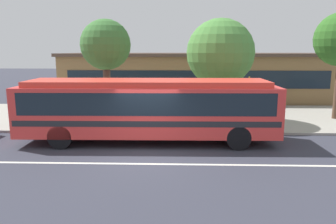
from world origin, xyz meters
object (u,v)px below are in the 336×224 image
Objects in this scene: transit_bus at (148,106)px; street_tree_mid_block at (220,53)px; pedestrian_walking_along_curb at (93,108)px; bus_stop_sign at (248,96)px; pedestrian_standing_by_tree at (100,104)px; pedestrian_waiting_near_sign at (124,106)px; street_tree_near_stop at (106,46)px.

transit_bus is 1.98× the size of street_tree_mid_block.
bus_stop_sign is (7.79, 0.02, 0.67)m from pedestrian_walking_along_curb.
street_tree_mid_block reaches higher than pedestrian_standing_by_tree.
street_tree_near_stop is at bearing 141.66° from pedestrian_waiting_near_sign.
street_tree_near_stop is at bearing 75.34° from pedestrian_walking_along_curb.
street_tree_near_stop is 6.23m from street_tree_mid_block.
transit_bus is at bearing -61.09° from pedestrian_waiting_near_sign.
street_tree_near_stop is at bearing -175.04° from street_tree_mid_block.
bus_stop_sign is at bearing -60.14° from street_tree_mid_block.
street_tree_mid_block reaches higher than pedestrian_walking_along_curb.
pedestrian_walking_along_curb is 0.31× the size of street_tree_mid_block.
pedestrian_walking_along_curb is at bearing -152.36° from pedestrian_waiting_near_sign.
street_tree_mid_block is (6.60, 2.09, 2.76)m from pedestrian_walking_along_curb.
transit_bus is at bearing -130.46° from street_tree_mid_block.
street_tree_mid_block is at bearing 8.03° from pedestrian_standing_by_tree.
pedestrian_standing_by_tree is 3.14m from street_tree_near_stop.
pedestrian_standing_by_tree is 7.13m from street_tree_mid_block.
pedestrian_waiting_near_sign is 6.03m from street_tree_mid_block.
bus_stop_sign is 0.47× the size of street_tree_near_stop.
street_tree_near_stop is (-1.02, 0.81, 3.15)m from pedestrian_waiting_near_sign.
transit_bus is at bearing -48.38° from pedestrian_standing_by_tree.
transit_bus is 5.22m from street_tree_near_stop.
street_tree_near_stop reaches higher than bus_stop_sign.
pedestrian_waiting_near_sign is 0.30× the size of street_tree_near_stop.
pedestrian_standing_by_tree reaches higher than pedestrian_waiting_near_sign.
transit_bus is 4.43m from pedestrian_standing_by_tree.
street_tree_mid_block is (6.52, 0.92, 2.73)m from pedestrian_standing_by_tree.
pedestrian_standing_by_tree is 0.31× the size of street_tree_mid_block.
pedestrian_walking_along_curb is at bearing 144.80° from transit_bus.
transit_bus is 6.68× the size of pedestrian_waiting_near_sign.
street_tree_mid_block reaches higher than transit_bus.
pedestrian_standing_by_tree is at bearing -171.97° from street_tree_mid_block.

